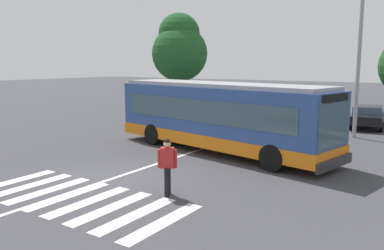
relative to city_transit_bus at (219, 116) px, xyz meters
name	(u,v)px	position (x,y,z in m)	size (l,w,h in m)	color
ground_plane	(112,177)	(-0.99, -5.70, -1.59)	(160.00, 160.00, 0.00)	#3D3D42
city_transit_bus	(219,116)	(0.00, 0.00, 0.00)	(11.20, 4.70, 3.06)	black
pedestrian_crossing_street	(167,164)	(1.75, -6.11, -0.62)	(0.51, 0.43, 1.72)	black
parked_car_teal	(248,107)	(-3.80, 10.80, -0.82)	(2.15, 4.62, 1.35)	black
parked_car_silver	(283,110)	(-1.12, 10.78, -0.82)	(2.00, 4.57, 1.35)	black
parked_car_charcoal	(319,113)	(1.50, 10.29, -0.82)	(2.22, 4.65, 1.35)	black
parked_car_black	(368,115)	(4.32, 10.85, -0.82)	(2.18, 4.63, 1.35)	black
twin_arm_street_lamp	(361,22)	(4.34, 6.88, 4.40)	(3.92, 0.32, 9.93)	#939399
background_tree_left	(179,48)	(-10.61, 11.85, 3.61)	(4.59, 4.59, 8.05)	brown
crosswalk_painted_stripes	(78,198)	(-0.25, -7.81, -1.58)	(6.76, 2.96, 0.01)	silver
lane_center_line	(151,166)	(-0.87, -3.70, -1.58)	(0.16, 24.00, 0.01)	silver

